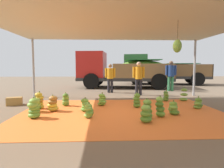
% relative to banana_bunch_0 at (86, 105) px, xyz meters
% --- Properties ---
extents(ground_plane, '(40.00, 40.00, 0.00)m').
position_rel_banana_bunch_0_xyz_m(ground_plane, '(1.14, 2.81, -0.20)').
color(ground_plane, brown).
extents(tarp_orange, '(6.16, 4.47, 0.01)m').
position_rel_banana_bunch_0_xyz_m(tarp_orange, '(1.14, -0.19, -0.19)').
color(tarp_orange, orange).
rests_on(tarp_orange, ground).
extents(tent_canopy, '(8.00, 7.00, 2.73)m').
position_rel_banana_bunch_0_xyz_m(tent_canopy, '(1.14, -0.28, 2.46)').
color(tent_canopy, '#9EA0A5').
rests_on(tent_canopy, ground).
extents(banana_bunch_0, '(0.42, 0.42, 0.45)m').
position_rel_banana_bunch_0_xyz_m(banana_bunch_0, '(0.00, 0.00, 0.00)').
color(banana_bunch_0, '#518428').
rests_on(banana_bunch_0, tarp_orange).
extents(banana_bunch_1, '(0.40, 0.41, 0.43)m').
position_rel_banana_bunch_0_xyz_m(banana_bunch_1, '(2.58, -0.54, -0.01)').
color(banana_bunch_1, '#477523').
rests_on(banana_bunch_1, tarp_orange).
extents(banana_bunch_2, '(0.37, 0.37, 0.55)m').
position_rel_banana_bunch_0_xyz_m(banana_bunch_2, '(1.72, -0.91, 0.05)').
color(banana_bunch_2, '#518428').
rests_on(banana_bunch_2, tarp_orange).
extents(banana_bunch_3, '(0.33, 0.33, 0.49)m').
position_rel_banana_bunch_0_xyz_m(banana_bunch_3, '(-0.78, 0.88, 0.03)').
color(banana_bunch_3, '#518428').
rests_on(banana_bunch_3, tarp_orange).
extents(banana_bunch_4, '(0.38, 0.37, 0.48)m').
position_rel_banana_bunch_0_xyz_m(banana_bunch_4, '(0.51, 0.87, 0.01)').
color(banana_bunch_4, '#60932D').
rests_on(banana_bunch_4, tarp_orange).
extents(banana_bunch_5, '(0.43, 0.46, 0.58)m').
position_rel_banana_bunch_0_xyz_m(banana_bunch_5, '(-1.32, -0.73, 0.07)').
color(banana_bunch_5, '#60932D').
rests_on(banana_bunch_5, tarp_orange).
extents(banana_bunch_6, '(0.34, 0.34, 0.60)m').
position_rel_banana_bunch_0_xyz_m(banana_bunch_6, '(2.11, -0.76, 0.08)').
color(banana_bunch_6, '#60932D').
rests_on(banana_bunch_6, tarp_orange).
extents(banana_bunch_7, '(0.41, 0.39, 0.56)m').
position_rel_banana_bunch_0_xyz_m(banana_bunch_7, '(3.85, 1.72, 0.04)').
color(banana_bunch_7, '#75A83D').
rests_on(banana_bunch_7, tarp_orange).
extents(banana_bunch_8, '(0.48, 0.48, 0.48)m').
position_rel_banana_bunch_0_xyz_m(banana_bunch_8, '(-1.52, -0.03, 0.01)').
color(banana_bunch_8, '#60932D').
rests_on(banana_bunch_8, tarp_orange).
extents(banana_bunch_9, '(0.40, 0.40, 0.59)m').
position_rel_banana_bunch_0_xyz_m(banana_bunch_9, '(-1.56, 0.46, 0.07)').
color(banana_bunch_9, gold).
rests_on(banana_bunch_9, tarp_orange).
extents(banana_bunch_10, '(0.43, 0.43, 0.52)m').
position_rel_banana_bunch_0_xyz_m(banana_bunch_10, '(-1.02, 0.07, 0.04)').
color(banana_bunch_10, gold).
rests_on(banana_bunch_10, tarp_orange).
extents(banana_bunch_11, '(0.36, 0.36, 0.52)m').
position_rel_banana_bunch_0_xyz_m(banana_bunch_11, '(1.69, 0.48, 0.04)').
color(banana_bunch_11, '#518428').
rests_on(banana_bunch_11, tarp_orange).
extents(banana_bunch_12, '(0.33, 0.33, 0.42)m').
position_rel_banana_bunch_0_xyz_m(banana_bunch_12, '(3.67, 0.18, -0.01)').
color(banana_bunch_12, '#6B9E38').
rests_on(banana_bunch_12, tarp_orange).
extents(banana_bunch_13, '(0.37, 0.37, 0.47)m').
position_rel_banana_bunch_0_xyz_m(banana_bunch_13, '(1.60, -1.28, 0.02)').
color(banana_bunch_13, '#518428').
rests_on(banana_bunch_13, tarp_orange).
extents(banana_bunch_14, '(0.30, 0.32, 0.47)m').
position_rel_banana_bunch_0_xyz_m(banana_bunch_14, '(3.09, 1.67, 0.01)').
color(banana_bunch_14, '#518428').
rests_on(banana_bunch_14, tarp_orange).
extents(banana_bunch_15, '(0.34, 0.33, 0.44)m').
position_rel_banana_bunch_0_xyz_m(banana_bunch_15, '(0.16, -0.77, -0.00)').
color(banana_bunch_15, '#6B9E38').
rests_on(banana_bunch_15, tarp_orange).
extents(cargo_truck_main, '(6.45, 3.21, 2.40)m').
position_rel_banana_bunch_0_xyz_m(cargo_truck_main, '(1.82, 7.07, 1.03)').
color(cargo_truck_main, '#2D2D2D').
rests_on(cargo_truck_main, ground).
extents(cargo_truck_far, '(6.90, 3.79, 2.40)m').
position_rel_banana_bunch_0_xyz_m(cargo_truck_far, '(5.30, 9.54, 0.98)').
color(cargo_truck_far, '#2D2D2D').
rests_on(cargo_truck_far, ground).
extents(worker_0, '(0.57, 0.35, 1.56)m').
position_rel_banana_bunch_0_xyz_m(worker_0, '(0.94, 4.44, 0.72)').
color(worker_0, '#26262D').
rests_on(worker_0, ground).
extents(worker_1, '(0.64, 0.39, 1.74)m').
position_rel_banana_bunch_0_xyz_m(worker_1, '(4.46, 4.95, 0.82)').
color(worker_1, '#337A4C').
rests_on(worker_1, ground).
extents(worker_2, '(0.60, 0.37, 1.64)m').
position_rel_banana_bunch_0_xyz_m(worker_2, '(2.29, 3.41, 0.76)').
color(worker_2, '#26262D').
rests_on(worker_2, ground).
extents(crate_0, '(0.59, 0.46, 0.29)m').
position_rel_banana_bunch_0_xyz_m(crate_0, '(-2.69, 1.15, -0.05)').
color(crate_0, olive).
rests_on(crate_0, ground).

